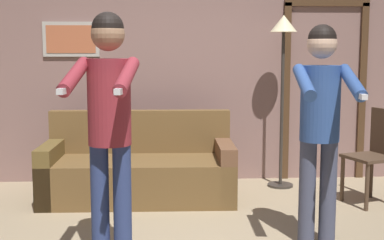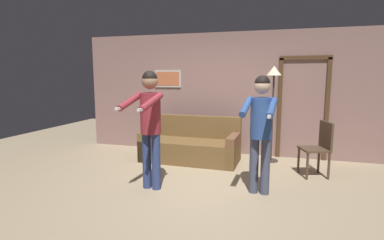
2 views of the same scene
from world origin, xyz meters
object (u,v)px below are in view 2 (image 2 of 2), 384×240
(person_standing_left, at_px, (150,118))
(person_standing_right, at_px, (261,123))
(torchiere_lamp, at_px, (274,85))
(dining_chair_distant, at_px, (319,145))
(couch, at_px, (191,147))

(person_standing_left, height_order, person_standing_right, person_standing_left)
(person_standing_right, bearing_deg, person_standing_left, -170.45)
(torchiere_lamp, bearing_deg, person_standing_left, -129.45)
(person_standing_left, relative_size, dining_chair_distant, 1.89)
(couch, bearing_deg, dining_chair_distant, -7.34)
(couch, relative_size, torchiere_lamp, 1.02)
(person_standing_left, bearing_deg, dining_chair_distant, 28.44)
(couch, xyz_separation_m, person_standing_left, (-0.13, -1.64, 0.80))
(person_standing_left, xyz_separation_m, dining_chair_distant, (2.48, 1.34, -0.55))
(couch, distance_m, dining_chair_distant, 2.38)
(torchiere_lamp, relative_size, dining_chair_distant, 2.02)
(couch, distance_m, person_standing_right, 2.13)
(couch, relative_size, dining_chair_distant, 2.06)
(couch, height_order, person_standing_left, person_standing_left)
(torchiere_lamp, relative_size, person_standing_left, 1.07)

